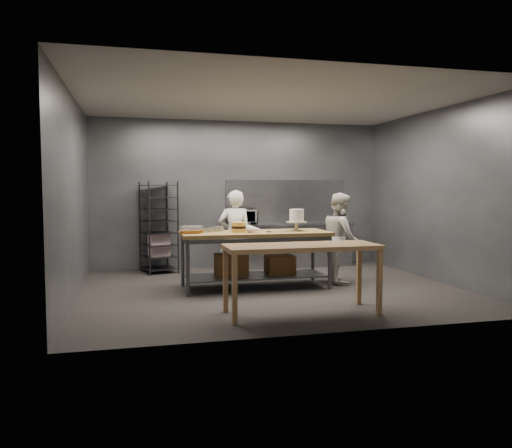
{
  "coord_description": "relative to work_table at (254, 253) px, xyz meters",
  "views": [
    {
      "loc": [
        -2.16,
        -7.65,
        1.63
      ],
      "look_at": [
        -0.24,
        0.12,
        1.05
      ],
      "focal_mm": 35.0,
      "sensor_mm": 36.0,
      "label": 1
    }
  ],
  "objects": [
    {
      "name": "ground",
      "position": [
        0.26,
        -0.19,
        -0.57
      ],
      "size": [
        6.0,
        6.0,
        0.0
      ],
      "primitive_type": "plane",
      "color": "black",
      "rests_on": "ground"
    },
    {
      "name": "back_wall",
      "position": [
        0.26,
        2.31,
        0.93
      ],
      "size": [
        6.0,
        0.04,
        3.0
      ],
      "primitive_type": "cube",
      "color": "#4C4F54",
      "rests_on": "ground"
    },
    {
      "name": "work_table",
      "position": [
        0.0,
        0.0,
        0.0
      ],
      "size": [
        2.4,
        0.9,
        0.92
      ],
      "color": "olive",
      "rests_on": "ground"
    },
    {
      "name": "near_counter",
      "position": [
        0.21,
        -1.76,
        0.24
      ],
      "size": [
        2.0,
        0.7,
        0.9
      ],
      "color": "olive",
      "rests_on": "ground"
    },
    {
      "name": "back_counter",
      "position": [
        1.26,
        1.99,
        -0.12
      ],
      "size": [
        2.6,
        0.6,
        0.9
      ],
      "color": "slate",
      "rests_on": "ground"
    },
    {
      "name": "splashback_panel",
      "position": [
        1.26,
        2.29,
        0.78
      ],
      "size": [
        2.6,
        0.02,
        0.9
      ],
      "primitive_type": "cube",
      "color": "slate",
      "rests_on": "back_counter"
    },
    {
      "name": "speed_rack",
      "position": [
        -1.43,
        1.91,
        0.28
      ],
      "size": [
        0.75,
        0.78,
        1.75
      ],
      "color": "black",
      "rests_on": "ground"
    },
    {
      "name": "chef_behind",
      "position": [
        -0.17,
        0.74,
        0.22
      ],
      "size": [
        0.61,
        0.43,
        1.59
      ],
      "primitive_type": "imported",
      "rotation": [
        0.0,
        0.0,
        3.05
      ],
      "color": "white",
      "rests_on": "ground"
    },
    {
      "name": "chef_right",
      "position": [
        1.57,
        0.11,
        0.2
      ],
      "size": [
        0.73,
        0.86,
        1.55
      ],
      "primitive_type": "imported",
      "rotation": [
        0.0,
        0.0,
        1.37
      ],
      "color": "beige",
      "rests_on": "ground"
    },
    {
      "name": "microwave",
      "position": [
        0.26,
        1.99,
        0.48
      ],
      "size": [
        0.54,
        0.37,
        0.3
      ],
      "primitive_type": "imported",
      "color": "black",
      "rests_on": "back_counter"
    },
    {
      "name": "frosted_cake_stand",
      "position": [
        0.72,
        -0.03,
        0.57
      ],
      "size": [
        0.34,
        0.34,
        0.36
      ],
      "color": "#B7AF93",
      "rests_on": "work_table"
    },
    {
      "name": "layer_cake",
      "position": [
        -0.26,
        -0.02,
        0.43
      ],
      "size": [
        0.23,
        0.23,
        0.16
      ],
      "color": "gold",
      "rests_on": "work_table"
    },
    {
      "name": "cake_pans",
      "position": [
        -0.73,
        0.2,
        0.39
      ],
      "size": [
        0.57,
        0.45,
        0.07
      ],
      "color": "gray",
      "rests_on": "work_table"
    },
    {
      "name": "piping_bag",
      "position": [
        -0.03,
        -0.27,
        0.41
      ],
      "size": [
        0.26,
        0.4,
        0.12
      ],
      "primitive_type": "cone",
      "rotation": [
        1.57,
        0.0,
        0.41
      ],
      "color": "silver",
      "rests_on": "work_table"
    },
    {
      "name": "offset_spatula",
      "position": [
        0.3,
        -0.16,
        0.35
      ],
      "size": [
        0.36,
        0.02,
        0.02
      ],
      "color": "slate",
      "rests_on": "work_table"
    },
    {
      "name": "pastry_clamshells",
      "position": [
        -1.01,
        -0.01,
        0.4
      ],
      "size": [
        0.37,
        0.35,
        0.11
      ],
      "color": "#9A541E",
      "rests_on": "work_table"
    }
  ]
}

